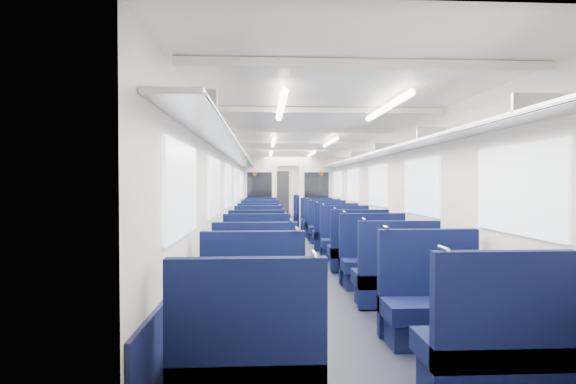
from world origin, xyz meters
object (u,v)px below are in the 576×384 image
Objects in this scene: seat_11 at (345,243)px; seat_16 at (261,225)px; seat_1 at (493,351)px; seat_7 at (374,264)px; seat_0 at (247,368)px; seat_4 at (255,283)px; seat_17 at (322,225)px; bulkhead at (288,191)px; end_door at (281,193)px; seat_8 at (258,253)px; seat_22 at (262,214)px; seat_5 at (395,279)px; seat_2 at (252,313)px; seat_10 at (259,243)px; seat_6 at (257,265)px; seat_13 at (335,235)px; seat_9 at (358,252)px; seat_15 at (327,229)px; seat_18 at (261,221)px; seat_12 at (260,236)px; seat_21 at (310,216)px; seat_3 at (433,307)px; seat_19 at (317,222)px; seat_14 at (260,230)px.

seat_16 is at bearing 114.60° from seat_11.
seat_1 and seat_7 have the same top height.
seat_16 is at bearing 90.00° from seat_0.
seat_17 is at bearing 76.54° from seat_4.
end_door is at bearing 90.00° from bulkhead.
seat_8 is 1.00× the size of seat_22.
seat_1 is 1.00× the size of seat_16.
end_door is at bearing 87.25° from seat_0.
seat_1 is 2.27m from seat_5.
end_door is 3.72m from seat_22.
seat_2 is (-1.66, 1.00, 0.00)m from seat_1.
seat_8 is 1.14m from seat_10.
seat_6 is (0.00, 1.08, 0.00)m from seat_4.
seat_6 is 1.00× the size of seat_7.
seat_4 and seat_13 have the same top height.
seat_10 is 2.09m from seat_13.
seat_22 is at bearing 100.27° from seat_9.
seat_5 and seat_10 have the same top height.
seat_2 is 7.20m from seat_15.
seat_18 is (-1.66, 10.32, 0.00)m from seat_1.
seat_18 is (0.00, 10.50, 0.00)m from seat_0.
seat_5 is 3.27m from seat_11.
seat_22 is (0.00, 6.81, 0.00)m from seat_12.
seat_8 is 3.97m from seat_15.
end_door is 11.63m from seat_10.
seat_11 is at bearing -65.40° from seat_16.
seat_4 is at bearing -90.00° from seat_10.
seat_9 is 1.00× the size of seat_21.
seat_5 and seat_16 have the same top height.
seat_13 is at bearing 90.00° from seat_7.
seat_22 is at bearing 90.00° from seat_2.
seat_16 is at bearing 103.53° from seat_5.
seat_3 is 1.00× the size of seat_8.
seat_3 is at bearing -33.48° from seat_4.
seat_7 is 4.71m from seat_15.
seat_6 is 3.49m from seat_12.
seat_10 is 3.95m from seat_17.
seat_15 is at bearing 56.05° from seat_10.
seat_19 is at bearing 90.00° from seat_3.
seat_7 is at bearing 64.45° from seat_0.
seat_10 is 1.66m from seat_11.
seat_7 is at bearing 90.00° from seat_3.
seat_12 is at bearing 90.00° from seat_0.
seat_1 and seat_4 have the same top height.
seat_17 is at bearing 90.00° from seat_3.
seat_10 is 1.00× the size of seat_14.
seat_1 and seat_6 have the same top height.
seat_13 is (0.00, 1.26, 0.00)m from seat_11.
seat_15 is 1.00× the size of seat_21.
seat_7 is at bearing 90.00° from seat_5.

